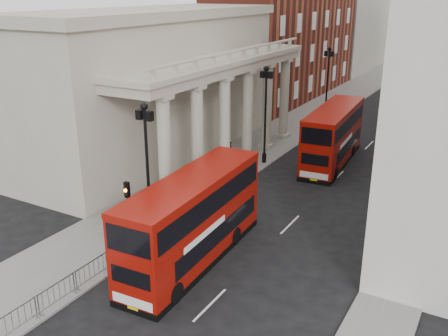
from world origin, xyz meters
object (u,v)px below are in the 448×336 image
Objects in this scene: bus_near at (193,218)px; pedestrian_c at (249,149)px; pedestrian_a at (183,185)px; lamp_post_north at (327,80)px; traffic_light at (128,204)px; lamp_post_south at (147,163)px; pedestrian_b at (229,151)px; lamp_post_mid at (266,108)px; bus_far at (333,134)px.

pedestrian_c is at bearing 104.41° from bus_near.
lamp_post_north is at bearing 86.28° from pedestrian_a.
lamp_post_north is 33.05m from bus_near.
pedestrian_a is (-1.98, -25.54, -4.00)m from lamp_post_north.
lamp_post_north is at bearing 90.17° from traffic_light.
traffic_light is 2.70× the size of pedestrian_a.
lamp_post_south is at bearing 92.84° from traffic_light.
bus_near is (3.51, 1.25, -0.53)m from traffic_light.
pedestrian_a is at bearing 125.08° from bus_near.
bus_near is at bearing 109.96° from pedestrian_b.
lamp_post_mid is at bearing 11.91° from pedestrian_c.
lamp_post_mid is 4.96m from pedestrian_b.
lamp_post_north is at bearing -101.90° from pedestrian_b.
pedestrian_c is (-1.58, 0.13, -3.89)m from lamp_post_mid.
lamp_post_mid is 10.54m from pedestrian_a.
pedestrian_c is at bearing 88.35° from pedestrian_a.
traffic_light is at bearing -75.50° from pedestrian_a.
lamp_post_south reaches higher than pedestrian_c.
lamp_post_mid is at bearing 90.00° from lamp_post_south.
bus_near is at bearing -56.26° from pedestrian_c.
traffic_light is 2.40× the size of pedestrian_b.
lamp_post_south is 16.67m from pedestrian_c.
bus_far is 7.24× the size of pedestrian_a.
pedestrian_b is 0.99× the size of pedestrian_c.
lamp_post_mid is 5.23× the size of pedestrian_a.
lamp_post_north is 34.07m from traffic_light.
bus_near is 9.28m from pedestrian_a.
lamp_post_mid reaches higher than pedestrian_a.
lamp_post_south is at bearing 98.34° from pedestrian_b.
pedestrian_c is (-5.19, 16.90, -1.55)m from bus_near.
lamp_post_mid is at bearing 79.00° from pedestrian_a.
pedestrian_c is at bearing -159.58° from bus_far.
lamp_post_north is 4.64× the size of pedestrian_b.
bus_far is at bearing -153.72° from pedestrian_b.
traffic_light is at bearing -68.04° from pedestrian_c.
traffic_light is at bearing -163.02° from bus_near.
lamp_post_north is 5.23× the size of pedestrian_a.
lamp_post_mid is 18.11m from traffic_light.
pedestrian_b is (-2.84, -1.16, -3.90)m from lamp_post_mid.
pedestrian_b is (-2.94, 16.86, -2.09)m from traffic_light.
bus_far reaches higher than pedestrian_a.
lamp_post_north reaches higher than pedestrian_a.
pedestrian_a is (-6.99, -12.70, -1.64)m from bus_far.
bus_far is at bearing 41.30° from pedestrian_c.
pedestrian_a is at bearing -75.69° from pedestrian_c.
pedestrian_a is 0.89× the size of pedestrian_b.
lamp_post_mid reaches higher than bus_near.
pedestrian_b is at bearing -117.65° from pedestrian_c.
lamp_post_mid is 6.37m from bus_far.
lamp_post_south is 1.00× the size of lamp_post_north.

